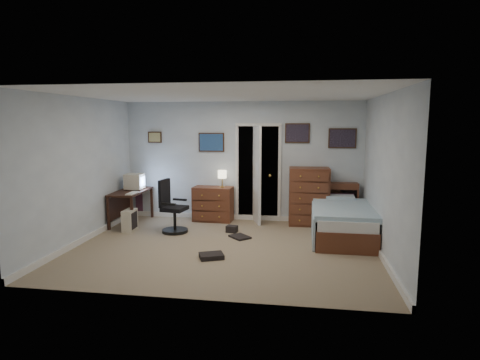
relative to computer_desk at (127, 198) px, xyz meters
name	(u,v)px	position (x,y,z in m)	size (l,w,h in m)	color
floor	(224,248)	(2.28, -1.31, -0.54)	(5.00, 4.00, 0.02)	gray
computer_desk	(127,198)	(0.00, 0.00, 0.00)	(0.58, 1.20, 0.68)	#331911
crt_monitor	(135,181)	(0.10, 0.15, 0.33)	(0.36, 0.34, 0.33)	beige
keyboard	(132,193)	(0.26, -0.35, 0.17)	(0.14, 0.36, 0.02)	beige
pc_tower	(130,220)	(0.28, -0.55, -0.32)	(0.20, 0.39, 0.41)	beige
office_chair	(172,212)	(1.12, -0.52, -0.14)	(0.56, 0.56, 1.01)	black
media_stack	(140,197)	(-0.04, 0.75, -0.12)	(0.16, 0.16, 0.81)	maroon
low_dresser	(213,204)	(1.70, 0.46, -0.16)	(0.82, 0.41, 0.73)	brown
table_lamp	(222,175)	(1.90, 0.46, 0.46)	(0.19, 0.19, 0.35)	gold
doorway	(259,172)	(2.63, 0.96, 0.48)	(0.96, 1.12, 2.05)	black
tall_dresser	(309,196)	(3.69, 0.44, 0.06)	(0.79, 0.47, 1.17)	brown
headboard_bookcase	(334,202)	(4.19, 0.55, -0.07)	(0.96, 0.28, 0.86)	brown
bed	(342,221)	(4.27, -0.41, -0.22)	(1.09, 1.99, 0.65)	brown
wall_posters	(269,138)	(2.85, 0.66, 1.22)	(4.38, 0.04, 0.60)	#331E11
floor_clutter	(225,243)	(2.27, -1.18, -0.49)	(0.70, 1.79, 0.13)	black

